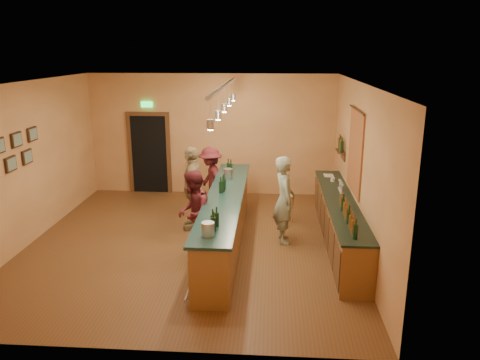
# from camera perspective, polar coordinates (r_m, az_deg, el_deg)

# --- Properties ---
(floor) EXTENTS (7.00, 7.00, 0.00)m
(floor) POSITION_cam_1_polar(r_m,az_deg,el_deg) (9.61, -5.98, -7.70)
(floor) COLOR brown
(floor) RESTS_ON ground
(ceiling) EXTENTS (6.50, 7.00, 0.02)m
(ceiling) POSITION_cam_1_polar(r_m,az_deg,el_deg) (8.85, -6.57, 11.69)
(ceiling) COLOR silver
(ceiling) RESTS_ON wall_back
(wall_back) EXTENTS (6.50, 0.02, 3.20)m
(wall_back) POSITION_cam_1_polar(r_m,az_deg,el_deg) (12.48, -3.46, 5.50)
(wall_back) COLOR #B47743
(wall_back) RESTS_ON floor
(wall_front) EXTENTS (6.50, 0.02, 3.20)m
(wall_front) POSITION_cam_1_polar(r_m,az_deg,el_deg) (5.85, -12.25, -6.77)
(wall_front) COLOR #B47743
(wall_front) RESTS_ON floor
(wall_left) EXTENTS (0.02, 7.00, 3.20)m
(wall_left) POSITION_cam_1_polar(r_m,az_deg,el_deg) (10.18, -24.58, 1.77)
(wall_left) COLOR #B47743
(wall_left) RESTS_ON floor
(wall_right) EXTENTS (0.02, 7.00, 3.20)m
(wall_right) POSITION_cam_1_polar(r_m,az_deg,el_deg) (9.11, 14.30, 1.21)
(wall_right) COLOR #B47743
(wall_right) RESTS_ON floor
(doorway) EXTENTS (1.15, 0.09, 2.48)m
(doorway) POSITION_cam_1_polar(r_m,az_deg,el_deg) (12.88, -10.98, 3.41)
(doorway) COLOR black
(doorway) RESTS_ON wall_back
(tapestry) EXTENTS (0.03, 1.40, 1.60)m
(tapestry) POSITION_cam_1_polar(r_m,az_deg,el_deg) (9.43, 13.87, 3.29)
(tapestry) COLOR maroon
(tapestry) RESTS_ON wall_right
(bottle_shelf) EXTENTS (0.17, 0.55, 0.54)m
(bottle_shelf) POSITION_cam_1_polar(r_m,az_deg,el_deg) (10.91, 12.21, 4.04)
(bottle_shelf) COLOR #4F2B17
(bottle_shelf) RESTS_ON wall_right
(picture_grid) EXTENTS (0.06, 2.20, 0.70)m
(picture_grid) POSITION_cam_1_polar(r_m,az_deg,el_deg) (9.46, -26.71, 2.71)
(picture_grid) COLOR #382111
(picture_grid) RESTS_ON wall_left
(back_counter) EXTENTS (0.60, 4.55, 1.27)m
(back_counter) POSITION_cam_1_polar(r_m,az_deg,el_deg) (9.56, 12.01, -4.95)
(back_counter) COLOR brown
(back_counter) RESTS_ON floor
(tasting_bar) EXTENTS (0.73, 5.10, 1.38)m
(tasting_bar) POSITION_cam_1_polar(r_m,az_deg,el_deg) (9.29, -1.82, -4.42)
(tasting_bar) COLOR brown
(tasting_bar) RESTS_ON floor
(pendant_track) EXTENTS (0.11, 4.60, 0.50)m
(pendant_track) POSITION_cam_1_polar(r_m,az_deg,el_deg) (8.77, -1.94, 10.32)
(pendant_track) COLOR silver
(pendant_track) RESTS_ON ceiling
(bartender) EXTENTS (0.53, 0.71, 1.78)m
(bartender) POSITION_cam_1_polar(r_m,az_deg,el_deg) (9.40, 5.43, -2.42)
(bartender) COLOR gray
(bartender) RESTS_ON floor
(customer_a) EXTENTS (0.63, 0.81, 1.65)m
(customer_a) POSITION_cam_1_polar(r_m,az_deg,el_deg) (8.84, -5.70, -4.08)
(customer_a) COLOR #59191E
(customer_a) RESTS_ON floor
(customer_b) EXTENTS (0.54, 1.10, 1.82)m
(customer_b) POSITION_cam_1_polar(r_m,az_deg,el_deg) (10.13, -5.81, -0.96)
(customer_b) COLOR #997A51
(customer_b) RESTS_ON floor
(customer_c) EXTENTS (0.93, 1.17, 1.58)m
(customer_c) POSITION_cam_1_polar(r_m,az_deg,el_deg) (11.19, -3.60, 0.04)
(customer_c) COLOR #59191E
(customer_c) RESTS_ON floor
(bar_stool) EXTENTS (0.32, 0.32, 0.66)m
(bar_stool) POSITION_cam_1_polar(r_m,az_deg,el_deg) (10.52, 5.78, -2.58)
(bar_stool) COLOR olive
(bar_stool) RESTS_ON floor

